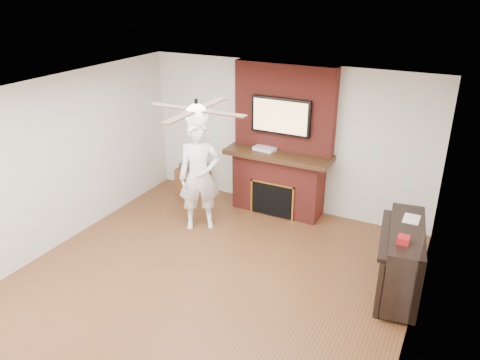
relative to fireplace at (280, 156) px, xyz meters
The scene contains 11 objects.
room_shell 2.56m from the fireplace, 90.00° to the right, with size 5.36×5.86×2.86m.
fireplace is the anchor object (origin of this frame).
tv 0.69m from the fireplace, 90.00° to the right, with size 1.00×0.08×0.60m.
ceiling_fan 2.88m from the fireplace, 90.00° to the right, with size 1.21×1.21×0.31m.
person 1.45m from the fireplace, 127.85° to the right, with size 0.65×0.43×1.77m, color white.
side_table 1.85m from the fireplace, behind, with size 0.58×0.58×0.60m.
piano 2.75m from the fireplace, 32.67° to the right, with size 0.70×1.44×1.01m.
cable_box 0.29m from the fireplace, 158.33° to the right, with size 0.36×0.21×0.05m, color silver.
candle_orange 0.97m from the fireplace, 132.22° to the right, with size 0.07×0.07×0.11m, color red.
candle_green 0.96m from the fireplace, 100.42° to the right, with size 0.07×0.07×0.10m, color #2F7731.
candle_blue 1.01m from the fireplace, 48.87° to the right, with size 0.07×0.07×0.08m, color #2F4E8F.
Camera 1 is at (2.72, -4.27, 3.72)m, focal length 35.00 mm.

